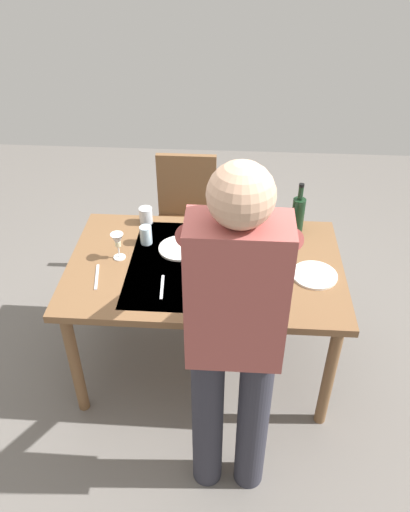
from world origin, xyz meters
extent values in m
plane|color=#66605B|center=(0.00, 0.00, 0.00)|extent=(6.00, 6.00, 0.00)
cube|color=brown|center=(0.00, 0.00, 0.73)|extent=(1.44, 0.90, 0.04)
cube|color=beige|center=(0.00, 0.00, 0.74)|extent=(0.79, 0.76, 0.00)
cylinder|color=brown|center=(-0.65, -0.38, 0.35)|extent=(0.06, 0.06, 0.71)
cylinder|color=brown|center=(0.65, -0.38, 0.35)|extent=(0.06, 0.06, 0.71)
cylinder|color=brown|center=(-0.65, 0.38, 0.35)|extent=(0.06, 0.06, 0.71)
cylinder|color=brown|center=(0.65, 0.38, 0.35)|extent=(0.06, 0.06, 0.71)
cube|color=#523019|center=(0.19, -0.75, 0.45)|extent=(0.40, 0.40, 0.04)
cube|color=brown|center=(0.19, -0.93, 0.70)|extent=(0.40, 0.04, 0.45)
cylinder|color=brown|center=(0.02, -0.92, 0.23)|extent=(0.04, 0.04, 0.43)
cylinder|color=brown|center=(0.36, -0.92, 0.23)|extent=(0.04, 0.04, 0.43)
cylinder|color=brown|center=(0.02, -0.58, 0.23)|extent=(0.04, 0.04, 0.43)
cylinder|color=brown|center=(0.36, -0.58, 0.23)|extent=(0.04, 0.04, 0.43)
cylinder|color=#2D2D38|center=(-0.06, 0.73, 0.44)|extent=(0.14, 0.14, 0.88)
cylinder|color=#2D2D38|center=(-0.26, 0.73, 0.44)|extent=(0.14, 0.14, 0.88)
cube|color=#9E4C47|center=(-0.16, 0.73, 1.18)|extent=(0.36, 0.20, 0.60)
sphere|color=tan|center=(-0.16, 0.73, 1.58)|extent=(0.22, 0.22, 0.22)
cylinder|color=#9E4C47|center=(0.01, 0.49, 1.25)|extent=(0.08, 0.52, 0.40)
cylinder|color=#9E4C47|center=(-0.33, 0.49, 1.25)|extent=(0.08, 0.52, 0.40)
cylinder|color=black|center=(-0.50, -0.35, 0.85)|extent=(0.07, 0.07, 0.20)
cylinder|color=black|center=(-0.50, -0.35, 0.99)|extent=(0.03, 0.03, 0.08)
cylinder|color=black|center=(-0.50, -0.35, 1.03)|extent=(0.03, 0.03, 0.02)
cylinder|color=white|center=(0.46, -0.02, 0.75)|extent=(0.06, 0.06, 0.01)
cylinder|color=white|center=(0.46, -0.02, 0.79)|extent=(0.01, 0.01, 0.07)
cone|color=white|center=(0.46, -0.02, 0.86)|extent=(0.07, 0.07, 0.07)
cylinder|color=beige|center=(0.46, -0.02, 0.84)|extent=(0.03, 0.03, 0.03)
cylinder|color=silver|center=(-0.02, 0.31, 0.79)|extent=(0.07, 0.07, 0.09)
cylinder|color=silver|center=(0.37, -0.37, 0.79)|extent=(0.08, 0.08, 0.10)
cylinder|color=silver|center=(0.34, -0.17, 0.80)|extent=(0.07, 0.07, 0.10)
cylinder|color=white|center=(-0.16, -0.20, 0.77)|extent=(0.30, 0.30, 0.05)
cylinder|color=#C6562D|center=(-0.16, -0.20, 0.80)|extent=(0.22, 0.22, 0.03)
cylinder|color=white|center=(0.15, -0.12, 0.75)|extent=(0.23, 0.23, 0.01)
cylinder|color=white|center=(-0.56, 0.07, 0.75)|extent=(0.23, 0.23, 0.01)
cube|color=silver|center=(0.54, 0.15, 0.75)|extent=(0.05, 0.20, 0.00)
cube|color=silver|center=(0.20, 0.21, 0.75)|extent=(0.03, 0.18, 0.00)
camera|label=1|loc=(-0.14, 2.09, 2.35)|focal=35.39mm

